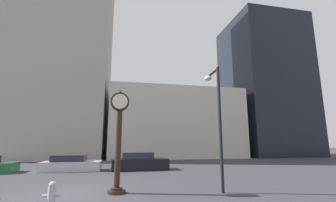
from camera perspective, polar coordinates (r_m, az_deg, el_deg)
The scene contains 9 objects.
ground_plane at distance 10.88m, azimuth -24.40°, elevation -20.67°, with size 200.00×200.00×0.00m, color #38383D.
building_tall_tower at distance 39.56m, azimuth -24.40°, elevation 16.27°, with size 13.28×12.00×38.69m.
building_storefront_row at distance 35.49m, azimuth 1.17°, elevation -6.03°, with size 18.98×12.00×9.85m.
building_glass_modern at distance 43.49m, azimuth 23.14°, elevation 3.26°, with size 11.80×12.00×23.75m.
street_clock at distance 10.14m, azimuth -12.39°, elevation -7.87°, with size 0.81×0.74×4.40m.
car_silver at distance 19.14m, azimuth -23.35°, elevation -14.50°, with size 4.27×1.94×1.17m.
car_black at distance 18.50m, azimuth -7.34°, elevation -15.17°, with size 4.46×2.18×1.35m.
fire_hydrant_far at distance 8.91m, azimuth -27.42°, elevation -20.19°, with size 0.58×0.25×0.80m.
street_lamp_right at distance 10.77m, azimuth 12.01°, elevation -1.29°, with size 0.36×1.57×5.56m.
Camera 1 is at (2.11, -10.47, 2.06)m, focal length 24.00 mm.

